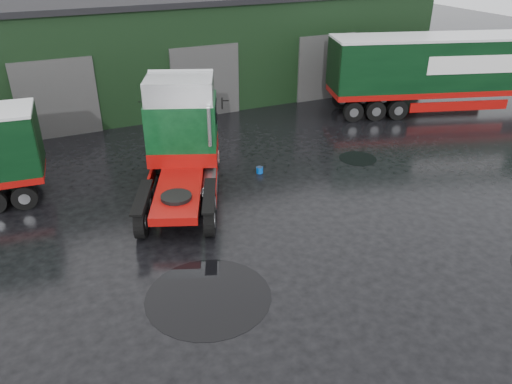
% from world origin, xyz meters
% --- Properties ---
extents(ground, '(100.00, 100.00, 0.00)m').
position_xyz_m(ground, '(0.00, 0.00, 0.00)').
color(ground, black).
extents(warehouse, '(32.40, 12.40, 6.30)m').
position_xyz_m(warehouse, '(2.00, 20.00, 3.16)').
color(warehouse, black).
rests_on(warehouse, ground).
extents(hero_tractor, '(5.65, 7.99, 4.57)m').
position_xyz_m(hero_tractor, '(-2.44, 4.50, 2.29)').
color(hero_tractor, '#093818').
rests_on(hero_tractor, ground).
extents(lorry_right, '(17.01, 7.89, 4.44)m').
position_xyz_m(lorry_right, '(14.77, 9.00, 2.22)').
color(lorry_right, silver).
rests_on(lorry_right, ground).
extents(wash_bucket, '(0.32, 0.32, 0.28)m').
position_xyz_m(wash_bucket, '(1.47, 5.56, 0.14)').
color(wash_bucket, '#0849B9').
rests_on(wash_bucket, ground).
extents(tree_back_a, '(4.40, 4.40, 9.50)m').
position_xyz_m(tree_back_a, '(-6.00, 30.00, 4.75)').
color(tree_back_a, black).
rests_on(tree_back_a, ground).
extents(tree_back_b, '(4.40, 4.40, 7.50)m').
position_xyz_m(tree_back_b, '(10.00, 30.00, 3.75)').
color(tree_back_b, black).
rests_on(tree_back_b, ground).
extents(puddle_0, '(3.75, 3.75, 0.01)m').
position_xyz_m(puddle_0, '(-3.51, -1.53, 0.00)').
color(puddle_0, black).
rests_on(puddle_0, ground).
extents(puddle_1, '(1.76, 1.76, 0.01)m').
position_xyz_m(puddle_1, '(6.38, 5.04, 0.00)').
color(puddle_1, black).
rests_on(puddle_1, ground).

